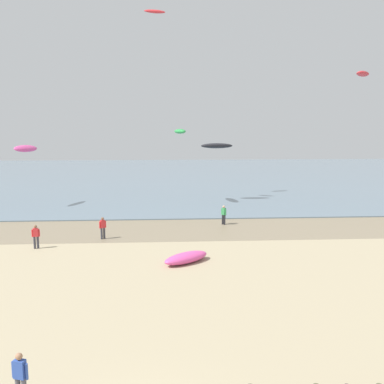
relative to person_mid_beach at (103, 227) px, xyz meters
The scene contains 12 objects.
wet_sand_strip 4.74m from the person_mid_beach, 34.66° to the left, with size 120.00×7.70×0.01m, color #84755B.
sea 41.68m from the person_mid_beach, 84.73° to the left, with size 160.00×70.00×0.10m, color slate.
person_mid_beach is the anchor object (origin of this frame).
person_by_waterline 20.01m from the person_mid_beach, 89.04° to the right, with size 0.55×0.32×1.71m.
person_left_flank 10.84m from the person_mid_beach, 23.38° to the left, with size 0.40×0.45×1.71m.
person_right_flank 4.96m from the person_mid_beach, 151.24° to the right, with size 0.56×0.27×1.71m.
grounded_kite 8.78m from the person_mid_beach, 45.45° to the right, with size 3.31×1.19×0.66m, color #E54C99.
kite_aloft_0 27.25m from the person_mid_beach, 77.94° to the left, with size 2.40×0.77×0.38m, color red.
kite_aloft_1 17.46m from the person_mid_beach, 125.92° to the left, with size 3.38×1.08×0.54m, color #E54C99.
kite_aloft_2 17.18m from the person_mid_beach, 65.69° to the left, with size 3.17×1.01×0.51m, color green.
kite_aloft_5 19.96m from the person_mid_beach, 56.30° to the left, with size 3.58×1.15×0.57m, color black.
kite_aloft_6 36.38m from the person_mid_beach, 33.07° to the left, with size 3.45×1.11×0.55m, color red.
Camera 1 is at (1.12, -10.16, 8.65)m, focal length 40.28 mm.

